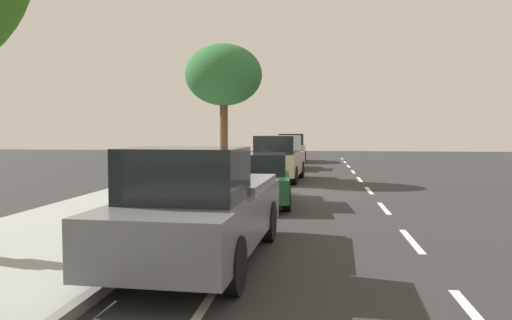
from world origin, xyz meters
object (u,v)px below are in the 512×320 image
(cyclist_with_backpack, at_px, (245,165))
(parked_sedan_green_far, at_px, (260,179))
(bicycle_at_curb, at_px, (250,182))
(parked_suv_silver_nearest, at_px, (292,147))
(parked_pickup_grey_farthest, at_px, (201,209))
(parked_sedan_red_second, at_px, (286,156))
(parked_suv_tan_mid, at_px, (278,158))
(street_tree_near_cyclist, at_px, (224,76))

(cyclist_with_backpack, bearing_deg, parked_sedan_green_far, 106.62)
(parked_sedan_green_far, xyz_separation_m, bicycle_at_curb, (0.66, -2.51, -0.36))
(parked_suv_silver_nearest, height_order, parked_sedan_green_far, parked_suv_silver_nearest)
(parked_pickup_grey_farthest, bearing_deg, parked_sedan_green_far, -91.64)
(parked_sedan_red_second, distance_m, parked_suv_tan_mid, 7.00)
(bicycle_at_curb, bearing_deg, parked_suv_silver_nearest, -91.71)
(parked_pickup_grey_farthest, xyz_separation_m, street_tree_near_cyclist, (2.18, -13.38, 3.70))
(parked_sedan_green_far, height_order, parked_pickup_grey_farthest, parked_pickup_grey_farthest)
(parked_suv_silver_nearest, distance_m, cyclist_with_backpack, 17.61)
(parked_pickup_grey_farthest, height_order, bicycle_at_curb, parked_pickup_grey_farthest)
(parked_sedan_red_second, relative_size, bicycle_at_curb, 3.47)
(parked_pickup_grey_farthest, bearing_deg, street_tree_near_cyclist, -80.76)
(bicycle_at_curb, height_order, street_tree_near_cyclist, street_tree_near_cyclist)
(bicycle_at_curb, bearing_deg, street_tree_near_cyclist, -67.47)
(parked_sedan_green_far, relative_size, parked_pickup_grey_farthest, 0.84)
(parked_suv_tan_mid, relative_size, parked_pickup_grey_farthest, 0.89)
(parked_suv_tan_mid, height_order, parked_pickup_grey_farthest, parked_suv_tan_mid)
(parked_sedan_green_far, distance_m, parked_pickup_grey_farthest, 6.75)
(bicycle_at_curb, distance_m, street_tree_near_cyclist, 6.14)
(parked_sedan_green_far, bearing_deg, cyclist_with_backpack, -73.38)
(parked_suv_tan_mid, distance_m, street_tree_near_cyclist, 4.31)
(parked_pickup_grey_farthest, bearing_deg, parked_sedan_red_second, -90.16)
(parked_suv_silver_nearest, distance_m, parked_suv_tan_mid, 13.60)
(parked_suv_tan_mid, distance_m, parked_pickup_grey_farthest, 13.68)
(parked_suv_tan_mid, relative_size, parked_sedan_green_far, 1.07)
(parked_pickup_grey_farthest, xyz_separation_m, bicycle_at_curb, (0.46, -9.26, -0.51))
(parked_sedan_green_far, relative_size, bicycle_at_curb, 3.47)
(parked_suv_tan_mid, xyz_separation_m, parked_pickup_grey_farthest, (0.21, 13.68, -0.13))
(cyclist_with_backpack, bearing_deg, parked_suv_tan_mid, -102.62)
(parked_sedan_red_second, bearing_deg, parked_suv_silver_nearest, -90.12)
(parked_sedan_red_second, distance_m, cyclist_with_backpack, 11.02)
(street_tree_near_cyclist, bearing_deg, parked_pickup_grey_farthest, 99.24)
(cyclist_with_backpack, bearing_deg, parked_sedan_red_second, -93.88)
(parked_suv_tan_mid, relative_size, bicycle_at_curb, 3.71)
(bicycle_at_curb, bearing_deg, cyclist_with_backpack, -62.85)
(parked_suv_tan_mid, height_order, bicycle_at_curb, parked_suv_tan_mid)
(street_tree_near_cyclist, bearing_deg, parked_sedan_red_second, -107.03)
(parked_suv_tan_mid, height_order, cyclist_with_backpack, parked_suv_tan_mid)
(street_tree_near_cyclist, bearing_deg, bicycle_at_curb, 112.53)
(parked_suv_silver_nearest, bearing_deg, bicycle_at_curb, 88.29)
(parked_sedan_red_second, xyz_separation_m, street_tree_near_cyclist, (2.24, 7.30, 3.85))
(parked_sedan_green_far, bearing_deg, street_tree_near_cyclist, -70.36)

